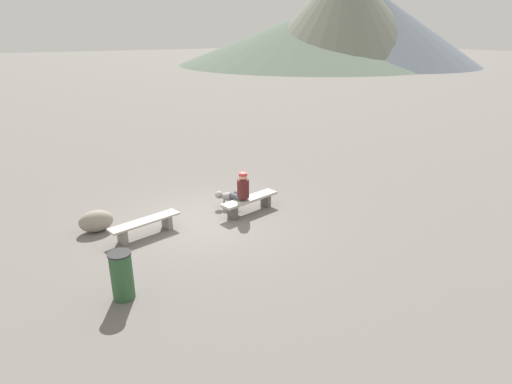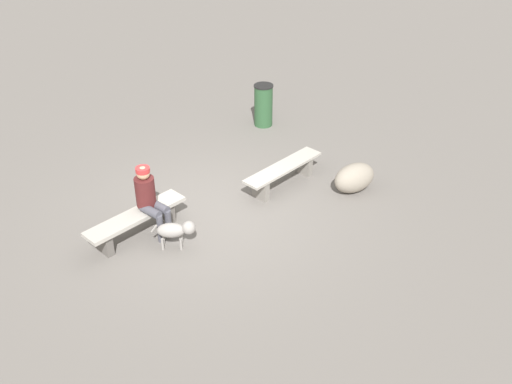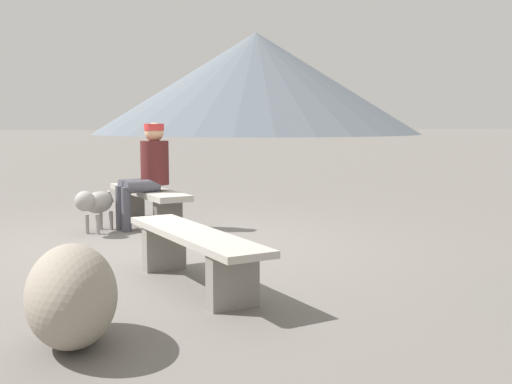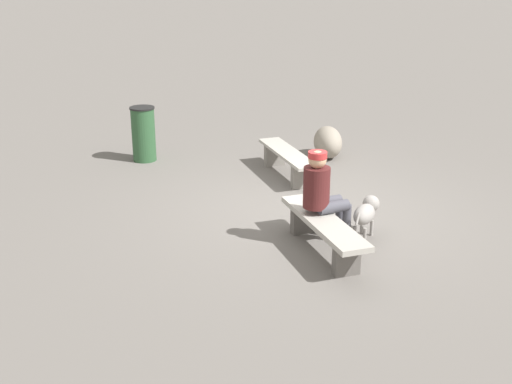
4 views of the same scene
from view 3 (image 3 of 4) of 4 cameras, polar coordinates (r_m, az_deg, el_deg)
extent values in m
cube|color=slate|center=(6.31, -9.61, -5.25)|extent=(210.00, 210.00, 0.06)
cube|color=gray|center=(4.15, -2.18, -8.24)|extent=(0.20, 0.37, 0.37)
cube|color=gray|center=(5.26, -8.52, -5.16)|extent=(0.20, 0.37, 0.37)
cube|color=#B2ADA3|center=(4.65, -5.76, -3.98)|extent=(1.88, 0.79, 0.05)
cube|color=#605B56|center=(7.02, -8.19, -2.25)|extent=(0.20, 0.33, 0.37)
cube|color=#605B56|center=(8.21, -11.47, -1.06)|extent=(0.20, 0.33, 0.37)
cube|color=#B2ADA3|center=(7.59, -9.99, 0.03)|extent=(1.87, 0.80, 0.07)
cylinder|color=#511E1E|center=(7.33, -9.40, 2.70)|extent=(0.33, 0.33, 0.52)
sphere|color=#D8A87F|center=(7.31, -9.45, 5.50)|extent=(0.22, 0.22, 0.22)
cylinder|color=red|center=(7.31, -9.46, 5.98)|extent=(0.23, 0.23, 0.08)
cylinder|color=#4C4C56|center=(7.35, -11.08, 0.66)|extent=(0.26, 0.43, 0.15)
cylinder|color=#4C4C56|center=(7.31, -12.49, -1.43)|extent=(0.11, 0.11, 0.51)
cylinder|color=#4C4C56|center=(7.19, -10.52, 0.54)|extent=(0.26, 0.43, 0.15)
cylinder|color=#4C4C56|center=(7.14, -11.95, -1.60)|extent=(0.11, 0.11, 0.51)
ellipsoid|color=gray|center=(7.20, -14.41, -0.93)|extent=(0.53, 0.46, 0.25)
sphere|color=gray|center=(6.95, -15.62, -0.82)|extent=(0.22, 0.22, 0.22)
cylinder|color=gray|center=(7.07, -14.49, -2.96)|extent=(0.04, 0.04, 0.22)
cylinder|color=gray|center=(7.14, -15.43, -2.89)|extent=(0.04, 0.04, 0.22)
cylinder|color=gray|center=(7.33, -13.32, -2.60)|extent=(0.04, 0.04, 0.22)
cylinder|color=gray|center=(7.40, -14.24, -2.54)|extent=(0.04, 0.04, 0.22)
cylinder|color=gray|center=(7.43, -13.37, -0.39)|extent=(0.12, 0.09, 0.15)
ellipsoid|color=gray|center=(3.61, -16.76, -9.17)|extent=(0.87, 0.53, 0.57)
cone|color=slate|center=(70.53, 0.00, 10.06)|extent=(36.69, 36.69, 11.36)
camera|label=1|loc=(11.44, 64.97, 21.30)|focal=30.18mm
camera|label=2|loc=(13.15, -53.04, 24.95)|focal=41.01mm
camera|label=4|loc=(15.04, -7.37, 14.80)|focal=45.48mm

